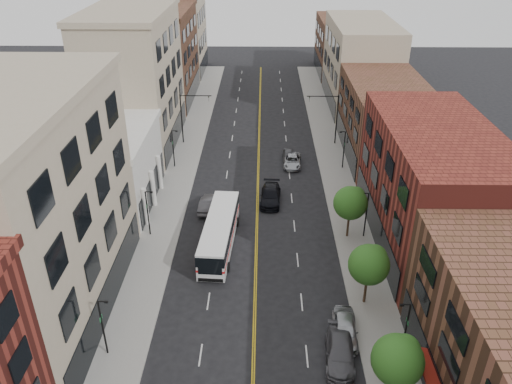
{
  "coord_description": "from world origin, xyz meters",
  "views": [
    {
      "loc": [
        0.58,
        -18.82,
        28.89
      ],
      "look_at": [
        -0.07,
        24.38,
        5.0
      ],
      "focal_mm": 35.0,
      "sensor_mm": 36.0,
      "label": 1
    }
  ],
  "objects_px": {
    "car_lane_behind": "(208,204)",
    "car_lane_c": "(288,155)",
    "car_lane_a": "(271,196)",
    "car_lane_b": "(292,161)",
    "car_parked_far": "(345,329)",
    "city_bus": "(219,231)",
    "car_parked_mid": "(340,352)"
  },
  "relations": [
    {
      "from": "car_lane_behind",
      "to": "city_bus",
      "type": "bearing_deg",
      "value": 110.11
    },
    {
      "from": "car_parked_far",
      "to": "car_parked_mid",
      "type": "bearing_deg",
      "value": -102.64
    },
    {
      "from": "car_parked_far",
      "to": "car_lane_a",
      "type": "bearing_deg",
      "value": 108.72
    },
    {
      "from": "city_bus",
      "to": "car_lane_behind",
      "type": "relative_size",
      "value": 2.63
    },
    {
      "from": "city_bus",
      "to": "car_parked_mid",
      "type": "bearing_deg",
      "value": -51.54
    },
    {
      "from": "car_lane_c",
      "to": "car_lane_a",
      "type": "bearing_deg",
      "value": -102.84
    },
    {
      "from": "car_lane_c",
      "to": "car_parked_far",
      "type": "bearing_deg",
      "value": -84.93
    },
    {
      "from": "car_lane_behind",
      "to": "car_parked_far",
      "type": "bearing_deg",
      "value": 128.62
    },
    {
      "from": "city_bus",
      "to": "car_parked_far",
      "type": "xyz_separation_m",
      "value": [
        10.71,
        -12.1,
        -0.97
      ]
    },
    {
      "from": "car_lane_behind",
      "to": "car_lane_a",
      "type": "relative_size",
      "value": 0.82
    },
    {
      "from": "city_bus",
      "to": "car_parked_far",
      "type": "height_order",
      "value": "city_bus"
    },
    {
      "from": "car_parked_mid",
      "to": "car_lane_c",
      "type": "height_order",
      "value": "car_parked_mid"
    },
    {
      "from": "city_bus",
      "to": "car_lane_b",
      "type": "distance_m",
      "value": 20.32
    },
    {
      "from": "city_bus",
      "to": "car_lane_c",
      "type": "bearing_deg",
      "value": 73.03
    },
    {
      "from": "car_lane_behind",
      "to": "car_lane_b",
      "type": "height_order",
      "value": "car_lane_behind"
    },
    {
      "from": "car_parked_mid",
      "to": "car_lane_behind",
      "type": "bearing_deg",
      "value": 124.57
    },
    {
      "from": "car_lane_behind",
      "to": "car_lane_c",
      "type": "relative_size",
      "value": 1.19
    },
    {
      "from": "car_lane_behind",
      "to": "car_lane_c",
      "type": "height_order",
      "value": "car_lane_behind"
    },
    {
      "from": "car_lane_a",
      "to": "car_lane_c",
      "type": "distance_m",
      "value": 11.66
    },
    {
      "from": "car_parked_far",
      "to": "city_bus",
      "type": "bearing_deg",
      "value": 135.42
    },
    {
      "from": "city_bus",
      "to": "car_parked_far",
      "type": "relative_size",
      "value": 2.55
    },
    {
      "from": "car_parked_mid",
      "to": "car_lane_behind",
      "type": "xyz_separation_m",
      "value": [
        -11.89,
        21.54,
        -0.01
      ]
    },
    {
      "from": "car_lane_b",
      "to": "car_lane_c",
      "type": "xyz_separation_m",
      "value": [
        -0.45,
        1.77,
        -0.02
      ]
    },
    {
      "from": "city_bus",
      "to": "car_lane_b",
      "type": "height_order",
      "value": "city_bus"
    },
    {
      "from": "car_parked_mid",
      "to": "car_lane_c",
      "type": "bearing_deg",
      "value": 99.54
    },
    {
      "from": "city_bus",
      "to": "car_lane_behind",
      "type": "bearing_deg",
      "value": 108.35
    },
    {
      "from": "car_lane_a",
      "to": "car_parked_far",
      "type": "bearing_deg",
      "value": -71.7
    },
    {
      "from": "car_lane_behind",
      "to": "car_parked_mid",
      "type": "bearing_deg",
      "value": 124.32
    },
    {
      "from": "car_lane_a",
      "to": "car_lane_b",
      "type": "bearing_deg",
      "value": 76.21
    },
    {
      "from": "car_lane_c",
      "to": "car_lane_b",
      "type": "bearing_deg",
      "value": -75.88
    },
    {
      "from": "car_parked_mid",
      "to": "car_parked_far",
      "type": "height_order",
      "value": "car_parked_far"
    },
    {
      "from": "car_lane_a",
      "to": "car_lane_b",
      "type": "distance_m",
      "value": 10.06
    }
  ]
}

